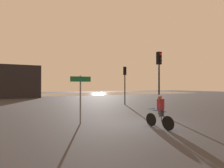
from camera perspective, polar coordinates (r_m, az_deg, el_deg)
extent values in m
plane|color=#333338|center=(9.54, 10.24, -12.96)|extent=(120.00, 120.00, 0.00)
cube|color=slate|center=(44.76, -18.03, -3.27)|extent=(80.00, 16.00, 0.01)
cube|color=black|center=(34.57, -30.73, 0.66)|extent=(10.19, 4.00, 5.59)
cylinder|color=black|center=(19.23, 4.22, -1.89)|extent=(0.12, 0.12, 3.26)
cube|color=black|center=(19.30, 4.21, 4.30)|extent=(0.40, 0.39, 0.90)
cylinder|color=black|center=(19.20, 4.14, 5.19)|extent=(0.17, 0.14, 0.19)
cube|color=black|center=(19.19, 4.13, 5.53)|extent=(0.22, 0.21, 0.02)
cylinder|color=black|center=(19.17, 4.14, 4.33)|extent=(0.17, 0.14, 0.19)
cube|color=black|center=(19.16, 4.13, 4.66)|extent=(0.22, 0.21, 0.02)
cylinder|color=black|center=(19.15, 4.14, 3.47)|extent=(0.17, 0.14, 0.19)
cube|color=black|center=(19.13, 4.13, 3.80)|extent=(0.22, 0.21, 0.02)
cylinder|color=black|center=(12.97, 15.10, -1.71)|extent=(0.12, 0.12, 3.59)
cube|color=black|center=(13.12, 15.07, 8.14)|extent=(0.35, 0.28, 0.90)
cylinder|color=red|center=(13.08, 15.51, 9.46)|extent=(0.19, 0.05, 0.19)
cube|color=black|center=(13.09, 15.57, 9.95)|extent=(0.20, 0.14, 0.02)
cylinder|color=black|center=(13.03, 15.51, 8.21)|extent=(0.19, 0.05, 0.19)
cube|color=black|center=(13.04, 15.58, 8.69)|extent=(0.20, 0.14, 0.02)
cylinder|color=black|center=(12.99, 15.52, 6.94)|extent=(0.19, 0.05, 0.19)
cube|color=black|center=(12.99, 15.58, 7.43)|extent=(0.20, 0.14, 0.02)
cylinder|color=slate|center=(9.64, -10.29, -5.02)|extent=(0.08, 0.08, 2.60)
cube|color=#116038|center=(9.57, -10.22, 1.60)|extent=(1.10, 0.14, 0.28)
cylinder|color=black|center=(9.25, 12.62, -11.27)|extent=(0.14, 0.66, 0.66)
cylinder|color=black|center=(8.57, 17.81, -12.10)|extent=(0.14, 0.66, 0.66)
cylinder|color=navy|center=(8.82, 15.10, -8.49)|extent=(0.17, 0.84, 0.04)
cylinder|color=navy|center=(8.75, 15.85, -10.03)|extent=(0.04, 0.04, 0.55)
cylinder|color=navy|center=(9.13, 12.84, -7.91)|extent=(0.46, 0.10, 0.03)
cylinder|color=#3F3F47|center=(8.79, 16.28, -8.18)|extent=(0.11, 0.11, 0.60)
cylinder|color=#3F3F47|center=(8.64, 15.41, -8.31)|extent=(0.11, 0.11, 0.60)
cube|color=maroon|center=(8.71, 15.59, -6.46)|extent=(0.33, 0.24, 0.54)
sphere|color=#846047|center=(8.70, 15.43, -4.02)|extent=(0.20, 0.20, 0.20)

